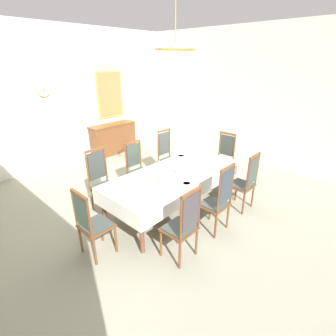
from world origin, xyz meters
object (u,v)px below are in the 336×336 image
mounted_clock (43,90)px  chair_south_a (183,224)px  sideboard (114,138)px  spoon_secondary (181,186)px  soup_tureen (179,165)px  bowl_near_left (181,156)px  bowl_far_right (151,201)px  chair_north_c (168,155)px  chair_north_a (102,180)px  chair_south_b (218,199)px  chair_north_b (138,168)px  chair_south_c (245,181)px  framed_painting (110,95)px  spoon_primary (183,155)px  chandelier (175,49)px  candlestick_west (159,172)px  chair_head_east (223,157)px  candlestick_east (187,161)px  bowl_far_left (171,189)px  bowl_near_right (187,184)px  chair_head_west (92,223)px  dining_table (174,176)px

mounted_clock → chair_south_a: bearing=-93.9°
sideboard → spoon_secondary: bearing=69.8°
soup_tureen → bowl_near_left: soup_tureen is taller
bowl_near_left → bowl_far_right: size_ratio=0.79×
chair_north_c → bowl_far_right: bearing=37.0°
chair_north_a → spoon_secondary: 1.57m
chair_south_b → chair_north_b: chair_south_b is taller
chair_south_c → framed_painting: (0.43, 4.76, 1.14)m
chair_north_b → bowl_near_left: bearing=144.7°
framed_painting → spoon_primary: bearing=-98.5°
bowl_far_right → chandelier: chandelier is taller
chair_south_c → candlestick_west: bearing=142.3°
chair_south_c → spoon_primary: size_ratio=6.45×
chair_north_a → chair_head_east: (2.69, -1.00, -0.02)m
candlestick_east → chandelier: 2.01m
soup_tureen → spoon_primary: soup_tureen is taller
bowl_far_right → mounted_clock: bearing=84.2°
bowl_far_left → chandelier: chandelier is taller
chair_north_a → bowl_near_right: (0.72, -1.47, 0.17)m
chair_north_a → chair_south_c: (1.83, -1.99, -0.02)m
soup_tureen → mounted_clock: size_ratio=0.94×
chair_head_east → framed_painting: size_ratio=0.84×
bowl_near_left → bowl_far_right: bearing=-153.0°
chair_north_a → candlestick_east: (1.31, -1.00, 0.28)m
chair_north_c → candlestick_east: chair_north_c is taller
spoon_primary → framed_painting: (0.49, 3.30, 0.97)m
chair_head_west → bowl_far_left: bearing=71.3°
chair_south_a → sideboard: bearing=65.3°
chair_north_a → chair_head_east: 2.87m
chair_south_c → chair_head_east: (0.86, 0.99, -0.00)m
chair_north_c → mounted_clock: mounted_clock is taller
spoon_secondary → candlestick_east: bearing=24.2°
dining_table → candlestick_west: bearing=-180.0°
candlestick_west → mounted_clock: 3.92m
mounted_clock → candlestick_west: bearing=-86.7°
chair_north_a → bowl_far_right: chair_north_a is taller
chair_north_a → bowl_far_left: 1.47m
candlestick_west → bowl_far_right: size_ratio=1.79×
chair_head_west → spoon_secondary: bearing=72.9°
chair_north_b → bowl_far_right: bearing=55.6°
dining_table → candlestick_east: size_ratio=8.35×
sideboard → framed_painting: framed_painting is taller
sideboard → chandelier: chandelier is taller
chair_south_b → bowl_near_left: size_ratio=7.77×
bowl_far_left → chandelier: bearing=37.6°
candlestick_east → mounted_clock: 4.04m
bowl_far_left → bowl_far_right: (-0.49, -0.04, 0.01)m
chair_south_b → candlestick_west: (-0.35, 1.00, 0.29)m
candlestick_west → sideboard: candlestick_west is taller
chair_north_a → chair_head_west: bearing=50.2°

